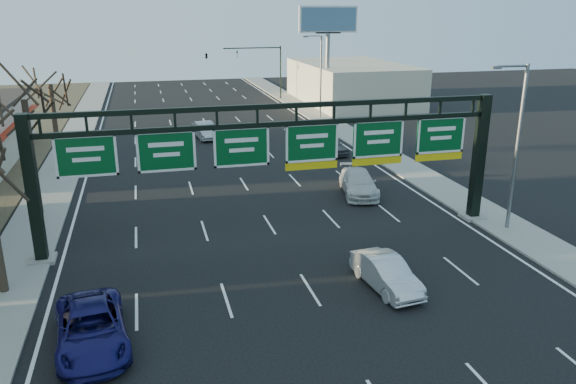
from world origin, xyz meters
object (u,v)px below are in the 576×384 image
object	(u,v)px
car_white_wagon	(359,183)
sign_gantry	(280,153)
car_blue_suv	(91,328)
car_silver_sedan	(386,273)

from	to	relation	value
car_white_wagon	sign_gantry	bearing A→B (deg)	-126.65
car_blue_suv	car_silver_sedan	size ratio (longest dim) A/B	1.24
car_silver_sedan	car_blue_suv	bearing A→B (deg)	-179.39
car_silver_sedan	car_white_wagon	bearing A→B (deg)	67.40
sign_gantry	car_blue_suv	world-z (taller)	sign_gantry
car_silver_sedan	car_white_wagon	size ratio (longest dim) A/B	0.81
sign_gantry	car_white_wagon	distance (m)	9.80
car_blue_suv	sign_gantry	bearing A→B (deg)	35.50
car_silver_sedan	sign_gantry	bearing A→B (deg)	108.41
sign_gantry	car_blue_suv	xyz separation A→B (m)	(-9.01, -8.15, -3.90)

